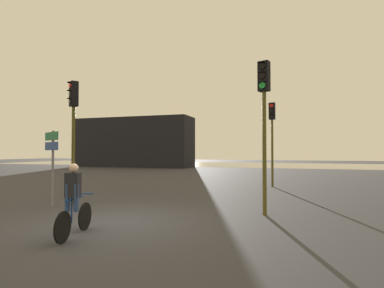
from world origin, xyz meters
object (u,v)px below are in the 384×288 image
object	(u,v)px
distant_building	(134,142)
traffic_light_far_right	(272,128)
direction_sign_post	(52,154)
cyclist	(74,200)
traffic_light_near_right	(264,108)
traffic_light_near_left	(73,119)

from	to	relation	value
distant_building	traffic_light_far_right	size ratio (longest dim) A/B	3.24
traffic_light_far_right	direction_sign_post	size ratio (longest dim) A/B	1.73
distant_building	direction_sign_post	distance (m)	26.78
distant_building	cyclist	distance (m)	30.64
traffic_light_near_right	traffic_light_far_right	distance (m)	7.37
traffic_light_near_right	cyclist	world-z (taller)	traffic_light_near_right
traffic_light_near_left	direction_sign_post	distance (m)	1.47
traffic_light_far_right	direction_sign_post	bearing A→B (deg)	58.17
traffic_light_near_left	cyclist	bearing A→B (deg)	161.25
distant_building	traffic_light_near_left	size ratio (longest dim) A/B	3.31
traffic_light_near_left	traffic_light_far_right	bearing A→B (deg)	-99.27
traffic_light_near_left	cyclist	world-z (taller)	traffic_light_near_left
traffic_light_near_right	traffic_light_far_right	xyz separation A→B (m)	(-0.15, 7.36, -0.06)
traffic_light_near_left	direction_sign_post	world-z (taller)	traffic_light_near_left
distant_building	traffic_light_far_right	xyz separation A→B (m)	(17.34, -16.33, 0.13)
traffic_light_near_right	traffic_light_far_right	size ratio (longest dim) A/B	1.02
direction_sign_post	traffic_light_near_right	bearing A→B (deg)	-145.97
traffic_light_far_right	direction_sign_post	world-z (taller)	traffic_light_far_right
cyclist	traffic_light_near_right	bearing A→B (deg)	30.20
cyclist	distant_building	bearing A→B (deg)	103.13
direction_sign_post	traffic_light_far_right	bearing A→B (deg)	-103.06
traffic_light_near_left	distant_building	bearing A→B (deg)	-34.41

